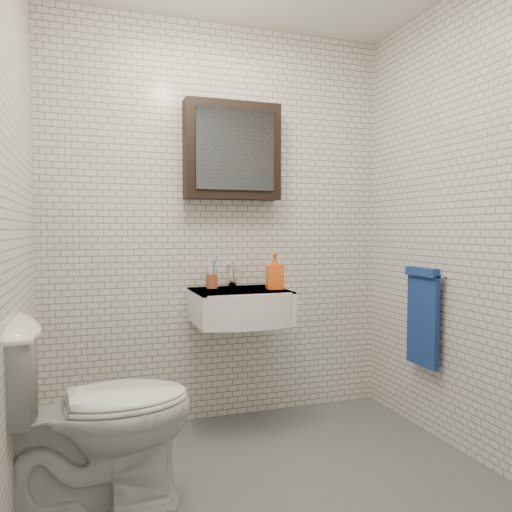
{
  "coord_description": "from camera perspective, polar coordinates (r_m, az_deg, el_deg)",
  "views": [
    {
      "loc": [
        -0.81,
        -2.09,
        1.21
      ],
      "look_at": [
        0.04,
        0.45,
        1.07
      ],
      "focal_mm": 35.0,
      "sensor_mm": 36.0,
      "label": 1
    }
  ],
  "objects": [
    {
      "name": "ground",
      "position": [
        2.54,
        2.52,
        -25.29
      ],
      "size": [
        2.2,
        2.0,
        0.01
      ],
      "primitive_type": "cube",
      "color": "#4E5055",
      "rests_on": "ground"
    },
    {
      "name": "room_shell",
      "position": [
        2.25,
        2.61,
        9.54
      ],
      "size": [
        2.22,
        2.02,
        2.51
      ],
      "color": "silver",
      "rests_on": "ground"
    },
    {
      "name": "washbasin",
      "position": [
        2.98,
        -1.66,
        -5.74
      ],
      "size": [
        0.55,
        0.5,
        0.2
      ],
      "color": "white",
      "rests_on": "room_shell"
    },
    {
      "name": "faucet",
      "position": [
        3.15,
        -2.71,
        -2.32
      ],
      "size": [
        0.06,
        0.2,
        0.15
      ],
      "color": "silver",
      "rests_on": "washbasin"
    },
    {
      "name": "mirror_cabinet",
      "position": [
        3.17,
        -2.72,
        11.89
      ],
      "size": [
        0.6,
        0.15,
        0.6
      ],
      "color": "black",
      "rests_on": "room_shell"
    },
    {
      "name": "towel_rail",
      "position": [
        3.1,
        18.51,
        -6.16
      ],
      "size": [
        0.09,
        0.3,
        0.58
      ],
      "color": "silver",
      "rests_on": "room_shell"
    },
    {
      "name": "toothbrush_cup",
      "position": [
        3.09,
        -5.06,
        -2.8
      ],
      "size": [
        0.08,
        0.08,
        0.19
      ],
      "rotation": [
        0.0,
        0.0,
        -0.08
      ],
      "color": "#9E4527",
      "rests_on": "washbasin"
    },
    {
      "name": "soap_bottle",
      "position": [
        3.03,
        2.14,
        -1.75
      ],
      "size": [
        0.11,
        0.12,
        0.22
      ],
      "primitive_type": "imported",
      "rotation": [
        0.0,
        0.0,
        -0.17
      ],
      "color": "orange",
      "rests_on": "washbasin"
    },
    {
      "name": "toilet",
      "position": [
        2.33,
        -18.05,
        -16.74
      ],
      "size": [
        0.88,
        0.55,
        0.85
      ],
      "primitive_type": "imported",
      "rotation": [
        0.0,
        0.0,
        1.66
      ],
      "color": "white",
      "rests_on": "ground"
    }
  ]
}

